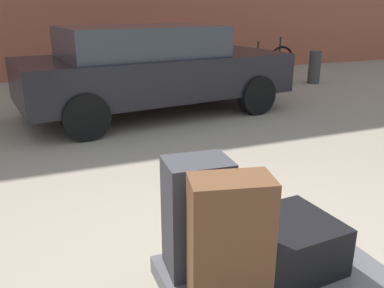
{
  "coord_description": "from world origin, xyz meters",
  "views": [
    {
      "loc": [
        -1.1,
        -1.51,
        1.68
      ],
      "look_at": [
        0.0,
        1.2,
        0.69
      ],
      "focal_mm": 37.57,
      "sensor_mm": 36.0,
      "label": 1
    }
  ],
  "objects_px": {
    "suitcase_black_rear_left": "(283,245)",
    "suitcase_brown_front_right": "(230,243)",
    "luggage_cart": "(275,284)",
    "suitcase_charcoal_center": "(197,216)",
    "parked_car": "(152,68)",
    "bicycle_leaning": "(264,60)",
    "bollard_kerb_far": "(314,67)",
    "bollard_kerb_near": "(218,74)",
    "bollard_kerb_mid": "(269,70)"
  },
  "relations": [
    {
      "from": "suitcase_black_rear_left",
      "to": "suitcase_brown_front_right",
      "type": "height_order",
      "value": "suitcase_brown_front_right"
    },
    {
      "from": "luggage_cart",
      "to": "suitcase_charcoal_center",
      "type": "relative_size",
      "value": 1.88
    },
    {
      "from": "parked_car",
      "to": "bicycle_leaning",
      "type": "xyz_separation_m",
      "value": [
        3.99,
        3.0,
        -0.39
      ]
    },
    {
      "from": "bicycle_leaning",
      "to": "bollard_kerb_far",
      "type": "bearing_deg",
      "value": -78.64
    },
    {
      "from": "luggage_cart",
      "to": "parked_car",
      "type": "relative_size",
      "value": 0.26
    },
    {
      "from": "luggage_cart",
      "to": "suitcase_black_rear_left",
      "type": "distance_m",
      "value": 0.22
    },
    {
      "from": "bollard_kerb_near",
      "to": "bicycle_leaning",
      "type": "bearing_deg",
      "value": 37.33
    },
    {
      "from": "luggage_cart",
      "to": "suitcase_charcoal_center",
      "type": "distance_m",
      "value": 0.57
    },
    {
      "from": "bicycle_leaning",
      "to": "suitcase_brown_front_right",
      "type": "bearing_deg",
      "value": -122.89
    },
    {
      "from": "luggage_cart",
      "to": "bollard_kerb_mid",
      "type": "distance_m",
      "value": 7.25
    },
    {
      "from": "bollard_kerb_far",
      "to": "suitcase_brown_front_right",
      "type": "bearing_deg",
      "value": -131.07
    },
    {
      "from": "bicycle_leaning",
      "to": "bollard_kerb_far",
      "type": "height_order",
      "value": "bicycle_leaning"
    },
    {
      "from": "luggage_cart",
      "to": "suitcase_brown_front_right",
      "type": "distance_m",
      "value": 0.53
    },
    {
      "from": "suitcase_charcoal_center",
      "to": "bollard_kerb_near",
      "type": "xyz_separation_m",
      "value": [
        2.97,
        5.93,
        -0.28
      ]
    },
    {
      "from": "suitcase_charcoal_center",
      "to": "parked_car",
      "type": "height_order",
      "value": "parked_car"
    },
    {
      "from": "luggage_cart",
      "to": "bollard_kerb_near",
      "type": "height_order",
      "value": "bollard_kerb_near"
    },
    {
      "from": "suitcase_charcoal_center",
      "to": "bollard_kerb_far",
      "type": "xyz_separation_m",
      "value": [
        5.47,
        5.93,
        -0.28
      ]
    },
    {
      "from": "suitcase_black_rear_left",
      "to": "parked_car",
      "type": "distance_m",
      "value": 4.82
    },
    {
      "from": "suitcase_black_rear_left",
      "to": "suitcase_charcoal_center",
      "type": "xyz_separation_m",
      "value": [
        -0.43,
        0.18,
        0.18
      ]
    },
    {
      "from": "suitcase_brown_front_right",
      "to": "bollard_kerb_near",
      "type": "height_order",
      "value": "suitcase_brown_front_right"
    },
    {
      "from": "parked_car",
      "to": "bollard_kerb_mid",
      "type": "bearing_deg",
      "value": 23.62
    },
    {
      "from": "bollard_kerb_near",
      "to": "bollard_kerb_mid",
      "type": "bearing_deg",
      "value": 0.0
    },
    {
      "from": "suitcase_charcoal_center",
      "to": "bollard_kerb_near",
      "type": "distance_m",
      "value": 6.64
    },
    {
      "from": "bicycle_leaning",
      "to": "bollard_kerb_far",
      "type": "relative_size",
      "value": 2.37
    },
    {
      "from": "bicycle_leaning",
      "to": "bollard_kerb_mid",
      "type": "distance_m",
      "value": 1.89
    },
    {
      "from": "suitcase_charcoal_center",
      "to": "bollard_kerb_mid",
      "type": "relative_size",
      "value": 0.84
    },
    {
      "from": "suitcase_charcoal_center",
      "to": "bollard_kerb_mid",
      "type": "distance_m",
      "value": 7.29
    },
    {
      "from": "suitcase_brown_front_right",
      "to": "bollard_kerb_mid",
      "type": "distance_m",
      "value": 7.52
    },
    {
      "from": "suitcase_black_rear_left",
      "to": "bollard_kerb_mid",
      "type": "relative_size",
      "value": 0.74
    },
    {
      "from": "suitcase_black_rear_left",
      "to": "suitcase_brown_front_right",
      "type": "xyz_separation_m",
      "value": [
        -0.4,
        -0.13,
        0.19
      ]
    },
    {
      "from": "luggage_cart",
      "to": "suitcase_brown_front_right",
      "type": "height_order",
      "value": "suitcase_brown_front_right"
    },
    {
      "from": "bicycle_leaning",
      "to": "bollard_kerb_near",
      "type": "bearing_deg",
      "value": -142.67
    },
    {
      "from": "suitcase_black_rear_left",
      "to": "suitcase_charcoal_center",
      "type": "relative_size",
      "value": 0.88
    },
    {
      "from": "parked_car",
      "to": "suitcase_charcoal_center",
      "type": "bearing_deg",
      "value": -103.99
    },
    {
      "from": "suitcase_black_rear_left",
      "to": "bicycle_leaning",
      "type": "relative_size",
      "value": 0.31
    },
    {
      "from": "bollard_kerb_far",
      "to": "luggage_cart",
      "type": "bearing_deg",
      "value": -129.68
    },
    {
      "from": "luggage_cart",
      "to": "bollard_kerb_mid",
      "type": "xyz_separation_m",
      "value": [
        3.85,
        6.14,
        0.1
      ]
    },
    {
      "from": "suitcase_brown_front_right",
      "to": "parked_car",
      "type": "relative_size",
      "value": 0.14
    },
    {
      "from": "suitcase_black_rear_left",
      "to": "bollard_kerb_near",
      "type": "bearing_deg",
      "value": 63.57
    },
    {
      "from": "luggage_cart",
      "to": "suitcase_charcoal_center",
      "type": "bearing_deg",
      "value": 150.26
    },
    {
      "from": "bollard_kerb_mid",
      "to": "bollard_kerb_near",
      "type": "bearing_deg",
      "value": 180.0
    },
    {
      "from": "suitcase_black_rear_left",
      "to": "bollard_kerb_mid",
      "type": "xyz_separation_m",
      "value": [
        3.79,
        6.11,
        -0.11
      ]
    },
    {
      "from": "bollard_kerb_mid",
      "to": "suitcase_black_rear_left",
      "type": "bearing_deg",
      "value": -121.84
    },
    {
      "from": "suitcase_charcoal_center",
      "to": "bicycle_leaning",
      "type": "bearing_deg",
      "value": 60.37
    },
    {
      "from": "parked_car",
      "to": "suitcase_brown_front_right",
      "type": "bearing_deg",
      "value": -102.79
    },
    {
      "from": "bollard_kerb_mid",
      "to": "bollard_kerb_far",
      "type": "height_order",
      "value": "same"
    },
    {
      "from": "luggage_cart",
      "to": "bollard_kerb_far",
      "type": "bearing_deg",
      "value": 50.32
    },
    {
      "from": "bollard_kerb_mid",
      "to": "bollard_kerb_far",
      "type": "relative_size",
      "value": 1.0
    },
    {
      "from": "luggage_cart",
      "to": "bollard_kerb_near",
      "type": "relative_size",
      "value": 1.58
    },
    {
      "from": "luggage_cart",
      "to": "bollard_kerb_far",
      "type": "height_order",
      "value": "bollard_kerb_far"
    }
  ]
}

